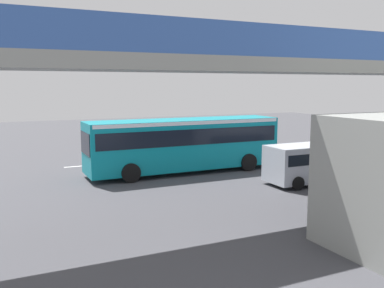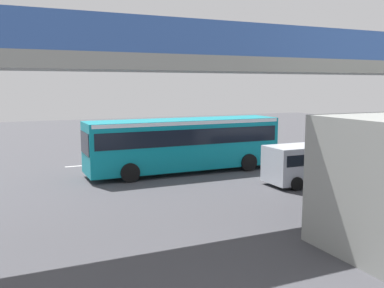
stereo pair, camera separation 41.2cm
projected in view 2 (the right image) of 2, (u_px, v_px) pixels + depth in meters
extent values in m
plane|color=#424247|center=(187.00, 167.00, 26.67)|extent=(80.00, 80.00, 0.00)
cube|color=#0C8493|center=(184.00, 143.00, 24.94)|extent=(11.50, 2.55, 2.86)
cube|color=black|center=(184.00, 135.00, 24.87)|extent=(11.04, 2.59, 0.90)
cube|color=white|center=(184.00, 121.00, 24.76)|extent=(11.27, 2.58, 0.20)
cube|color=black|center=(85.00, 143.00, 22.55)|extent=(0.04, 2.24, 1.20)
cylinder|color=black|center=(130.00, 173.00, 22.46)|extent=(1.04, 0.30, 1.04)
cylinder|color=black|center=(118.00, 165.00, 24.76)|extent=(1.04, 0.30, 1.04)
cylinder|color=black|center=(249.00, 162.00, 25.46)|extent=(1.04, 0.30, 1.04)
cylinder|color=black|center=(228.00, 156.00, 27.76)|extent=(1.04, 0.30, 1.04)
cube|color=#B7BCC6|center=(310.00, 162.00, 22.16)|extent=(4.80, 1.95, 1.86)
cube|color=black|center=(310.00, 156.00, 22.11)|extent=(4.42, 1.98, 0.56)
cylinder|color=black|center=(296.00, 184.00, 20.74)|extent=(0.68, 0.22, 0.68)
cylinder|color=black|center=(273.00, 176.00, 22.50)|extent=(0.68, 0.22, 0.68)
cylinder|color=black|center=(346.00, 178.00, 22.03)|extent=(0.68, 0.22, 0.68)
cylinder|color=black|center=(320.00, 171.00, 23.79)|extent=(0.68, 0.22, 0.68)
torus|color=black|center=(304.00, 165.00, 25.44)|extent=(0.72, 0.06, 0.72)
torus|color=black|center=(318.00, 164.00, 25.87)|extent=(0.72, 0.06, 0.72)
cube|color=red|center=(312.00, 162.00, 25.63)|extent=(0.89, 0.04, 0.04)
cylinder|color=red|center=(314.00, 158.00, 25.68)|extent=(0.03, 0.03, 0.40)
cube|color=black|center=(314.00, 155.00, 25.65)|extent=(0.20, 0.08, 0.04)
cylinder|color=red|center=(306.00, 156.00, 25.42)|extent=(0.02, 0.44, 0.02)
torus|color=black|center=(312.00, 158.00, 27.97)|extent=(0.72, 0.06, 0.72)
torus|color=black|center=(325.00, 157.00, 28.40)|extent=(0.72, 0.06, 0.72)
cube|color=green|center=(319.00, 155.00, 28.16)|extent=(0.89, 0.04, 0.04)
cylinder|color=green|center=(321.00, 151.00, 28.21)|extent=(0.03, 0.03, 0.40)
cube|color=black|center=(321.00, 149.00, 28.18)|extent=(0.20, 0.08, 0.04)
cylinder|color=green|center=(314.00, 150.00, 27.95)|extent=(0.02, 0.44, 0.02)
cylinder|color=#2D2D38|center=(237.00, 151.00, 30.29)|extent=(0.32, 0.32, 0.85)
cylinder|color=navy|center=(237.00, 141.00, 30.19)|extent=(0.38, 0.38, 0.70)
sphere|color=tan|center=(238.00, 134.00, 30.12)|extent=(0.22, 0.22, 0.22)
cylinder|color=slate|center=(189.00, 139.00, 29.65)|extent=(0.08, 0.08, 2.80)
cube|color=yellow|center=(189.00, 123.00, 29.49)|extent=(0.04, 0.60, 0.60)
cube|color=silver|center=(242.00, 153.00, 32.01)|extent=(2.00, 0.20, 0.01)
cube|color=silver|center=(194.00, 157.00, 30.38)|extent=(2.00, 0.20, 0.01)
cube|color=silver|center=(141.00, 161.00, 28.75)|extent=(2.00, 0.20, 0.01)
cube|color=silver|center=(81.00, 166.00, 27.12)|extent=(2.00, 0.20, 0.01)
cube|color=gray|center=(294.00, 67.00, 16.41)|extent=(30.47, 2.60, 0.50)
cube|color=#3359A5|center=(276.00, 48.00, 17.43)|extent=(30.47, 0.08, 1.10)
cube|color=#3359A5|center=(317.00, 43.00, 15.17)|extent=(30.47, 0.08, 1.10)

